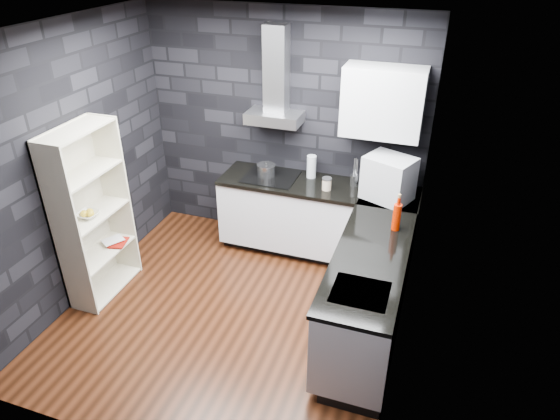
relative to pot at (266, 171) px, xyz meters
The scene contains 28 objects.
ground 1.63m from the pot, 85.28° to the right, with size 3.20×3.20×0.00m, color #3C1B0D.
ceiling 2.17m from the pot, 85.28° to the right, with size 3.20×3.20×0.00m, color silver.
wall_back 0.51m from the pot, 71.48° to the left, with size 3.20×0.05×2.70m, color black.
wall_front 2.96m from the pot, 87.90° to the right, with size 3.20×0.05×2.70m, color black.
wall_left 2.04m from the pot, 139.33° to the right, with size 0.05×3.20×2.70m, color black.
wall_right 2.20m from the pot, 36.96° to the right, with size 0.05×3.20×2.70m, color black.
toekick_back 1.10m from the pot, ahead, with size 2.18×0.50×0.10m, color black.
toekick_right 2.10m from the pot, 39.75° to the right, with size 0.50×1.78×0.10m, color black.
counter_back_cab 0.78m from the pot, ahead, with size 2.20×0.60×0.76m, color silver.
counter_right_cab 1.92m from the pot, 40.54° to the right, with size 0.60×1.80×0.76m, color silver.
counter_back_top 0.61m from the pot, ahead, with size 2.20×0.62×0.04m, color black.
counter_right_top 1.85m from the pot, 40.74° to the right, with size 0.62×1.80×0.04m, color black.
counter_corner_top 1.41m from the pot, ahead, with size 0.62×0.62×0.04m, color black.
hood_body 0.61m from the pot, 65.46° to the left, with size 0.60×0.34×0.12m, color #A2A3A7.
hood_chimney 1.12m from the pot, 73.64° to the left, with size 0.24×0.20×0.90m, color #A2A3A7.
upper_cabinet 1.50m from the pot, ahead, with size 0.80×0.35×0.70m, color silver.
cooktop 0.09m from the pot, ahead, with size 0.58×0.50×0.01m, color black.
sink_rim 2.21m from the pot, 50.44° to the right, with size 0.44×0.40×0.01m, color #A2A3A7.
pot is the anchor object (origin of this frame).
glass_vase 0.51m from the pot, 16.59° to the left, with size 0.11×0.11×0.26m, color silver.
storage_jar 0.74m from the pot, ahead, with size 0.10×0.10×0.12m, color #CDB392.
utensil_crock 1.00m from the pot, ahead, with size 0.10×0.10×0.13m, color #BBBCC0.
appliance_garage 1.38m from the pot, ahead, with size 0.47×0.36×0.47m, color #B2B4B8.
red_bottle 1.69m from the pot, 23.94° to the right, with size 0.08×0.08×0.26m, color #B01B00.
bookshelf 1.91m from the pot, 133.56° to the right, with size 0.34×0.80×1.80m, color beige.
fruit_bowl 1.95m from the pot, 132.43° to the right, with size 0.20×0.20×0.05m, color silver.
book_red 1.82m from the pot, 137.38° to the right, with size 0.16×0.02×0.22m, color maroon.
book_second 1.82m from the pot, 139.40° to the right, with size 0.15×0.02×0.21m, color #B2B2B2.
Camera 1 is at (1.70, -3.49, 3.36)m, focal length 32.00 mm.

